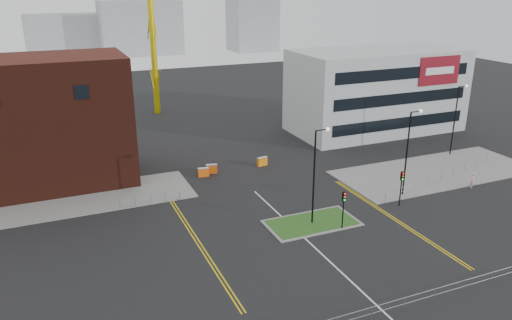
# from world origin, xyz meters

# --- Properties ---
(ground) EXTENTS (200.00, 200.00, 0.00)m
(ground) POSITION_xyz_m (0.00, 0.00, 0.00)
(ground) COLOR black
(ground) RESTS_ON ground
(pavement_left) EXTENTS (28.00, 8.00, 0.12)m
(pavement_left) POSITION_xyz_m (-20.00, 22.00, 0.06)
(pavement_left) COLOR slate
(pavement_left) RESTS_ON ground
(pavement_right) EXTENTS (24.00, 10.00, 0.12)m
(pavement_right) POSITION_xyz_m (22.00, 14.00, 0.06)
(pavement_right) COLOR slate
(pavement_right) RESTS_ON ground
(island_kerb) EXTENTS (8.60, 4.60, 0.08)m
(island_kerb) POSITION_xyz_m (2.00, 8.00, 0.04)
(island_kerb) COLOR slate
(island_kerb) RESTS_ON ground
(grass_island) EXTENTS (8.00, 4.00, 0.12)m
(grass_island) POSITION_xyz_m (2.00, 8.00, 0.06)
(grass_island) COLOR #1F4C19
(grass_island) RESTS_ON ground
(brick_building) EXTENTS (24.20, 10.07, 14.24)m
(brick_building) POSITION_xyz_m (-22.97, 28.00, 6.85)
(brick_building) COLOR #421810
(brick_building) RESTS_ON ground
(office_block) EXTENTS (25.00, 12.20, 12.00)m
(office_block) POSITION_xyz_m (26.01, 31.97, 6.00)
(office_block) COLOR #B1B4B6
(office_block) RESTS_ON ground
(streetlamp_island) EXTENTS (1.46, 0.36, 9.18)m
(streetlamp_island) POSITION_xyz_m (2.22, 8.00, 5.41)
(streetlamp_island) COLOR black
(streetlamp_island) RESTS_ON ground
(streetlamp_right_near) EXTENTS (1.46, 0.36, 9.18)m
(streetlamp_right_near) POSITION_xyz_m (14.22, 10.00, 5.41)
(streetlamp_right_near) COLOR black
(streetlamp_right_near) RESTS_ON ground
(streetlamp_right_far) EXTENTS (1.46, 0.36, 9.18)m
(streetlamp_right_far) POSITION_xyz_m (28.22, 18.00, 5.41)
(streetlamp_right_far) COLOR black
(streetlamp_right_far) RESTS_ON ground
(traffic_light_island) EXTENTS (0.28, 0.33, 3.65)m
(traffic_light_island) POSITION_xyz_m (4.00, 5.98, 2.57)
(traffic_light_island) COLOR black
(traffic_light_island) RESTS_ON ground
(traffic_light_right) EXTENTS (0.28, 0.33, 3.65)m
(traffic_light_right) POSITION_xyz_m (12.00, 7.98, 2.57)
(traffic_light_right) COLOR black
(traffic_light_right) RESTS_ON ground
(railing_front) EXTENTS (24.05, 0.05, 1.10)m
(railing_front) POSITION_xyz_m (0.00, -6.00, 0.78)
(railing_front) COLOR gray
(railing_front) RESTS_ON ground
(railing_left) EXTENTS (6.05, 0.05, 1.10)m
(railing_left) POSITION_xyz_m (-11.00, 18.00, 0.74)
(railing_left) COLOR gray
(railing_left) RESTS_ON ground
(railing_right) EXTENTS (19.05, 5.05, 1.10)m
(railing_right) POSITION_xyz_m (20.50, 11.50, 0.78)
(railing_right) COLOR gray
(railing_right) RESTS_ON ground
(centre_line) EXTENTS (0.15, 30.00, 0.01)m
(centre_line) POSITION_xyz_m (0.00, 2.00, 0.01)
(centre_line) COLOR silver
(centre_line) RESTS_ON ground
(yellow_left_a) EXTENTS (0.12, 24.00, 0.01)m
(yellow_left_a) POSITION_xyz_m (-9.00, 10.00, 0.01)
(yellow_left_a) COLOR gold
(yellow_left_a) RESTS_ON ground
(yellow_left_b) EXTENTS (0.12, 24.00, 0.01)m
(yellow_left_b) POSITION_xyz_m (-8.70, 10.00, 0.01)
(yellow_left_b) COLOR gold
(yellow_left_b) RESTS_ON ground
(yellow_right_a) EXTENTS (0.12, 20.00, 0.01)m
(yellow_right_a) POSITION_xyz_m (9.50, 6.00, 0.01)
(yellow_right_a) COLOR gold
(yellow_right_a) RESTS_ON ground
(yellow_right_b) EXTENTS (0.12, 20.00, 0.01)m
(yellow_right_b) POSITION_xyz_m (9.80, 6.00, 0.01)
(yellow_right_b) COLOR gold
(yellow_right_b) RESTS_ON ground
(skyline_b) EXTENTS (24.00, 12.00, 16.00)m
(skyline_b) POSITION_xyz_m (10.00, 130.00, 8.00)
(skyline_b) COLOR gray
(skyline_b) RESTS_ON ground
(skyline_c) EXTENTS (14.00, 12.00, 28.00)m
(skyline_c) POSITION_xyz_m (45.00, 125.00, 14.00)
(skyline_c) COLOR gray
(skyline_c) RESTS_ON ground
(skyline_d) EXTENTS (30.00, 12.00, 12.00)m
(skyline_d) POSITION_xyz_m (-8.00, 140.00, 6.00)
(skyline_d) COLOR gray
(skyline_d) RESTS_ON ground
(pedestrian) EXTENTS (0.73, 0.72, 1.70)m
(pedestrian) POSITION_xyz_m (22.29, 8.68, 0.85)
(pedestrian) COLOR pink
(pedestrian) RESTS_ON ground
(barrier_left) EXTENTS (1.29, 0.56, 1.05)m
(barrier_left) POSITION_xyz_m (-3.72, 23.38, 0.57)
(barrier_left) COLOR #F85D0D
(barrier_left) RESTS_ON ground
(barrier_mid) EXTENTS (1.37, 0.75, 1.09)m
(barrier_mid) POSITION_xyz_m (-2.52, 24.00, 0.59)
(barrier_mid) COLOR #D34D0B
(barrier_mid) RESTS_ON ground
(barrier_right) EXTENTS (1.34, 0.70, 1.08)m
(barrier_right) POSITION_xyz_m (3.98, 24.00, 0.58)
(barrier_right) COLOR orange
(barrier_right) RESTS_ON ground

